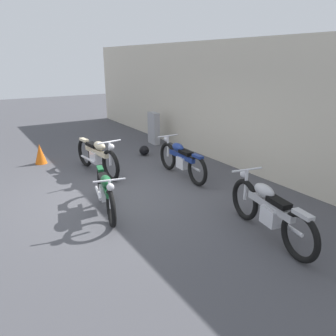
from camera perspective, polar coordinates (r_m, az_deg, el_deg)
The scene contains 9 objects.
ground_plane at distance 7.20m, azimuth -9.00°, elevation -4.52°, with size 40.00×40.00×0.00m, color #47474C.
building_wall at distance 8.74m, azimuth 12.95°, elevation 10.43°, with size 18.00×0.30×3.25m, color beige.
stone_marker at distance 11.23m, azimuth -2.50°, elevation 6.92°, with size 0.54×0.20×1.06m, color #9E9EA3.
helmet at distance 9.93m, azimuth -4.15°, elevation 3.07°, with size 0.30×0.30×0.30m, color black.
traffic_cone at distance 9.74m, azimuth -21.29°, elevation 2.29°, with size 0.32×0.32×0.55m, color orange.
motorcycle_cream at distance 8.45m, azimuth -12.22°, elevation 2.15°, with size 2.15×0.60×0.97m.
motorcycle_silver at distance 5.57m, azimuth 17.12°, elevation -7.07°, with size 2.12×0.68×0.96m.
motorcycle_blue at distance 8.01m, azimuth 2.32°, elevation 1.50°, with size 2.05×0.57×0.92m.
motorcycle_green at distance 6.29m, azimuth -10.81°, elevation -3.95°, with size 1.90×0.68×0.87m.
Camera 1 is at (6.13, -2.52, 2.79)m, focal length 35.13 mm.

